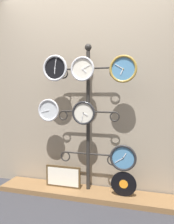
# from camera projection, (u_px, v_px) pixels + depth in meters

# --- Properties ---
(ground_plane) EXTENTS (12.00, 12.00, 0.00)m
(ground_plane) POSITION_uv_depth(u_px,v_px,m) (78.00, 210.00, 2.30)
(ground_plane) COLOR #333338
(shop_wall) EXTENTS (4.40, 0.04, 2.80)m
(shop_wall) POSITION_uv_depth(u_px,v_px,m) (92.00, 80.00, 2.74)
(shop_wall) COLOR gray
(shop_wall) RESTS_ON ground_plane
(low_shelf) EXTENTS (2.20, 0.36, 0.06)m
(low_shelf) POSITION_uv_depth(u_px,v_px,m) (87.00, 193.00, 2.63)
(low_shelf) COLOR brown
(low_shelf) RESTS_ON ground_plane
(display_stand) EXTENTS (0.76, 0.39, 1.81)m
(display_stand) POSITION_uv_depth(u_px,v_px,m) (88.00, 140.00, 2.64)
(display_stand) COLOR #282623
(display_stand) RESTS_ON ground_plane
(clock_top_left) EXTENTS (0.31, 0.04, 0.31)m
(clock_top_left) POSITION_uv_depth(u_px,v_px,m) (55.00, 68.00, 2.59)
(clock_top_left) COLOR black
(clock_top_center) EXTENTS (0.28, 0.04, 0.28)m
(clock_top_center) POSITION_uv_depth(u_px,v_px,m) (82.00, 69.00, 2.51)
(clock_top_center) COLOR silver
(clock_top_right) EXTENTS (0.30, 0.04, 0.30)m
(clock_top_right) POSITION_uv_depth(u_px,v_px,m) (123.00, 69.00, 2.35)
(clock_top_right) COLOR #4C84B2
(clock_middle_left) EXTENTS (0.27, 0.04, 0.27)m
(clock_middle_left) POSITION_uv_depth(u_px,v_px,m) (49.00, 110.00, 2.65)
(clock_middle_left) COLOR silver
(clock_middle_center) EXTENTS (0.28, 0.04, 0.28)m
(clock_middle_center) POSITION_uv_depth(u_px,v_px,m) (84.00, 113.00, 2.52)
(clock_middle_center) COLOR silver
(clock_bottom_right) EXTENTS (0.30, 0.04, 0.30)m
(clock_bottom_right) POSITION_uv_depth(u_px,v_px,m) (123.00, 158.00, 2.46)
(clock_bottom_right) COLOR #4C84B2
(vinyl_record) EXTENTS (0.29, 0.01, 0.29)m
(vinyl_record) POSITION_uv_depth(u_px,v_px,m) (124.00, 184.00, 2.47)
(vinyl_record) COLOR black
(vinyl_record) RESTS_ON low_shelf
(picture_frame) EXTENTS (0.45, 0.02, 0.27)m
(picture_frame) POSITION_uv_depth(u_px,v_px,m) (63.00, 177.00, 2.73)
(picture_frame) COLOR #4C381E
(picture_frame) RESTS_ON low_shelf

